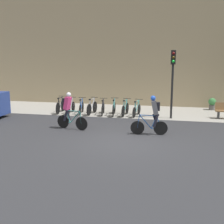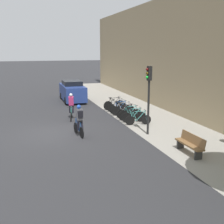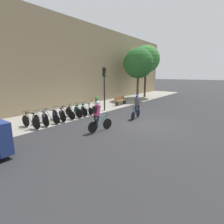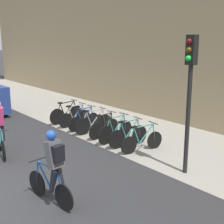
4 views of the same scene
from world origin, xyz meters
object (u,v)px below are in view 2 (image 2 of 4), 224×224
(parked_bike_7, at_px, (138,119))
(parked_bike_1, at_px, (117,106))
(parked_bike_0, at_px, (114,104))
(traffic_light_pole, at_px, (149,88))
(parked_bike_3, at_px, (123,110))
(parked_bike_6, at_px, (134,116))
(cyclist_pink, at_px, (71,105))
(parked_bike_4, at_px, (127,112))
(parked_bike_5, at_px, (130,114))
(bench, at_px, (190,144))
(parked_bike_2, at_px, (120,108))
(cyclist_grey, at_px, (79,120))
(parked_car, at_px, (72,91))

(parked_bike_7, bearing_deg, parked_bike_1, 179.98)
(parked_bike_0, height_order, traffic_light_pole, traffic_light_pole)
(traffic_light_pole, bearing_deg, parked_bike_0, 177.62)
(parked_bike_3, relative_size, parked_bike_6, 1.04)
(parked_bike_0, bearing_deg, parked_bike_7, -0.03)
(parked_bike_6, height_order, traffic_light_pole, traffic_light_pole)
(cyclist_pink, xyz_separation_m, traffic_light_pole, (4.76, 3.40, 1.64))
(parked_bike_1, height_order, traffic_light_pole, traffic_light_pole)
(parked_bike_4, xyz_separation_m, parked_bike_6, (1.35, 0.00, 0.02))
(parked_bike_6, relative_size, parked_bike_7, 1.00)
(parked_bike_3, height_order, parked_bike_5, parked_bike_3)
(parked_bike_5, distance_m, bench, 6.63)
(parked_bike_2, xyz_separation_m, traffic_light_pole, (5.35, -0.28, 2.21))
(parked_bike_0, distance_m, parked_bike_3, 2.03)
(cyclist_grey, distance_m, parked_bike_7, 4.16)
(parked_bike_0, relative_size, parked_bike_5, 1.02)
(parked_bike_3, distance_m, parked_car, 7.09)
(parked_bike_1, bearing_deg, parked_bike_2, -0.10)
(cyclist_grey, xyz_separation_m, parked_bike_6, (-1.89, 3.94, -0.55))
(parked_bike_6, bearing_deg, parked_bike_3, -180.00)
(parked_bike_4, bearing_deg, traffic_light_pole, -3.98)
(parked_bike_5, height_order, parked_bike_6, parked_bike_5)
(traffic_light_pole, xyz_separation_m, parked_car, (-11.31, -2.14, -1.69))
(parked_bike_3, bearing_deg, cyclist_grey, -45.21)
(parked_bike_4, relative_size, parked_bike_7, 0.95)
(parked_bike_7, bearing_deg, parked_car, -165.50)
(parked_bike_5, height_order, bench, parked_bike_5)
(parked_bike_1, xyz_separation_m, bench, (9.33, 0.27, 0.09))
(parked_bike_2, bearing_deg, parked_bike_1, 179.90)
(parked_bike_2, bearing_deg, parked_bike_0, 179.92)
(parked_bike_0, xyz_separation_m, parked_bike_1, (0.68, -0.00, -0.03))
(parked_bike_6, bearing_deg, parked_bike_5, -179.97)
(parked_bike_0, xyz_separation_m, parked_bike_6, (4.05, -0.00, -0.02))
(parked_bike_2, height_order, parked_bike_3, parked_bike_3)
(parked_bike_2, bearing_deg, bench, 1.81)
(cyclist_pink, relative_size, parked_bike_5, 1.02)
(parked_bike_0, height_order, parked_bike_6, parked_bike_0)
(parked_bike_0, xyz_separation_m, traffic_light_pole, (6.70, -0.28, 2.17))
(cyclist_grey, distance_m, parked_bike_4, 5.13)
(parked_bike_2, relative_size, parked_bike_3, 0.97)
(parked_bike_2, distance_m, parked_bike_6, 2.70)
(parked_bike_5, bearing_deg, parked_bike_6, 0.03)
(parked_bike_2, bearing_deg, parked_bike_7, -0.00)
(parked_bike_0, height_order, parked_bike_1, parked_bike_0)
(parked_bike_1, distance_m, parked_bike_4, 2.03)
(parked_bike_5, height_order, parked_bike_7, parked_bike_5)
(parked_bike_6, bearing_deg, parked_bike_0, 180.00)
(parked_bike_1, distance_m, parked_bike_2, 0.68)
(parked_bike_2, xyz_separation_m, parked_bike_5, (2.03, 0.00, 0.02))
(parked_bike_4, height_order, parked_bike_7, parked_bike_4)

